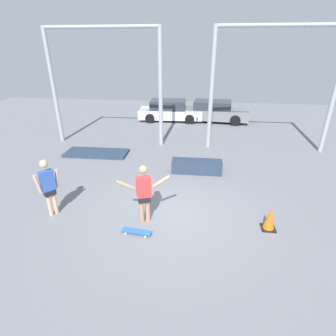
{
  "coord_description": "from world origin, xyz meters",
  "views": [
    {
      "loc": [
        0.73,
        -6.54,
        4.53
      ],
      "look_at": [
        -0.27,
        1.53,
        0.78
      ],
      "focal_mm": 28.0,
      "sensor_mm": 36.0,
      "label": 1
    }
  ],
  "objects": [
    {
      "name": "parked_car_grey",
      "position": [
        1.63,
        11.17,
        0.65
      ],
      "size": [
        4.48,
        2.23,
        1.35
      ],
      "rotation": [
        0.0,
        0.0,
        -0.08
      ],
      "color": "slate",
      "rests_on": "ground_plane"
    },
    {
      "name": "traffic_cone",
      "position": [
        2.74,
        -0.4,
        0.33
      ],
      "size": [
        0.38,
        0.38,
        0.68
      ],
      "color": "black",
      "rests_on": "ground_plane"
    },
    {
      "name": "canopy_support_right",
      "position": [
        3.86,
        6.04,
        3.36
      ],
      "size": [
        5.54,
        0.2,
        5.45
      ],
      "color": "#A5A8AD",
      "rests_on": "ground_plane"
    },
    {
      "name": "manual_pad",
      "position": [
        -3.98,
        4.34,
        0.06
      ],
      "size": [
        2.88,
        1.22,
        0.12
      ],
      "primitive_type": "cube",
      "rotation": [
        0.0,
        0.0,
        0.02
      ],
      "color": "#28384C",
      "rests_on": "ground_plane"
    },
    {
      "name": "grind_box",
      "position": [
        0.7,
        2.95,
        0.26
      ],
      "size": [
        1.97,
        0.59,
        0.52
      ],
      "primitive_type": "cube",
      "rotation": [
        0.0,
        0.0,
        0.01
      ],
      "color": "#28384C",
      "rests_on": "ground_plane"
    },
    {
      "name": "ground_plane",
      "position": [
        0.0,
        0.0,
        0.0
      ],
      "size": [
        36.0,
        36.0,
        0.0
      ],
      "primitive_type": "plane",
      "color": "slate"
    },
    {
      "name": "skateboard",
      "position": [
        -0.8,
        -1.04,
        0.06
      ],
      "size": [
        0.83,
        0.32,
        0.08
      ],
      "rotation": [
        0.0,
        0.0,
        -0.12
      ],
      "color": "#2D66B2",
      "rests_on": "ground_plane"
    },
    {
      "name": "skateboarder",
      "position": [
        -0.68,
        -0.48,
        0.97
      ],
      "size": [
        1.43,
        0.57,
        1.74
      ],
      "rotation": [
        0.0,
        0.0,
        0.34
      ],
      "color": "tan",
      "rests_on": "ground_plane"
    },
    {
      "name": "bystander",
      "position": [
        -3.45,
        -0.47,
        0.99
      ],
      "size": [
        0.51,
        0.58,
        1.76
      ],
      "rotation": [
        0.0,
        0.0,
        4.0
      ],
      "color": "#DBAD89",
      "rests_on": "ground_plane"
    },
    {
      "name": "canopy_support_left",
      "position": [
        -3.86,
        6.04,
        3.36
      ],
      "size": [
        5.54,
        0.2,
        5.45
      ],
      "color": "#A5A8AD",
      "rests_on": "ground_plane"
    },
    {
      "name": "parked_car_white",
      "position": [
        -1.33,
        11.1,
        0.64
      ],
      "size": [
        4.27,
        2.07,
        1.34
      ],
      "rotation": [
        0.0,
        0.0,
        0.04
      ],
      "color": "white",
      "rests_on": "ground_plane"
    }
  ]
}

